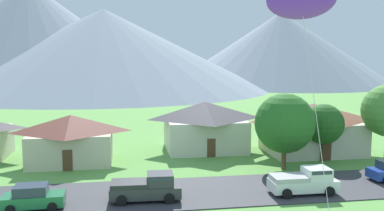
{
  "coord_description": "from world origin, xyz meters",
  "views": [
    {
      "loc": [
        -3.73,
        -1.91,
        10.58
      ],
      "look_at": [
        -0.13,
        20.53,
        7.93
      ],
      "focal_mm": 38.66,
      "sensor_mm": 36.0,
      "label": 1
    }
  ],
  "objects_px": {
    "house_left_center": "(71,138)",
    "pickup_truck_charcoal_east_side": "(147,187)",
    "tree_near_right": "(285,123)",
    "parked_car_green_west_end": "(33,197)",
    "kite_flyer_with_kite": "(302,8)",
    "house_rightmost": "(205,125)",
    "pickup_truck_white_west_side": "(305,181)",
    "house_right_center": "(312,127)",
    "tree_left_of_center": "(324,124)"
  },
  "relations": [
    {
      "from": "house_left_center",
      "to": "pickup_truck_charcoal_east_side",
      "type": "xyz_separation_m",
      "value": [
        6.95,
        -12.42,
        -1.47
      ]
    },
    {
      "from": "tree_near_right",
      "to": "parked_car_green_west_end",
      "type": "bearing_deg",
      "value": -161.39
    },
    {
      "from": "kite_flyer_with_kite",
      "to": "house_rightmost",
      "type": "bearing_deg",
      "value": 85.27
    },
    {
      "from": "parked_car_green_west_end",
      "to": "pickup_truck_charcoal_east_side",
      "type": "relative_size",
      "value": 0.81
    },
    {
      "from": "house_rightmost",
      "to": "pickup_truck_white_west_side",
      "type": "distance_m",
      "value": 17.39
    },
    {
      "from": "pickup_truck_white_west_side",
      "to": "pickup_truck_charcoal_east_side",
      "type": "distance_m",
      "value": 12.17
    },
    {
      "from": "parked_car_green_west_end",
      "to": "kite_flyer_with_kite",
      "type": "relative_size",
      "value": 0.32
    },
    {
      "from": "house_left_center",
      "to": "house_rightmost",
      "type": "distance_m",
      "value": 14.9
    },
    {
      "from": "pickup_truck_charcoal_east_side",
      "to": "pickup_truck_white_west_side",
      "type": "bearing_deg",
      "value": -1.71
    },
    {
      "from": "house_rightmost",
      "to": "house_left_center",
      "type": "bearing_deg",
      "value": -164.99
    },
    {
      "from": "pickup_truck_charcoal_east_side",
      "to": "house_left_center",
      "type": "bearing_deg",
      "value": 119.23
    },
    {
      "from": "house_right_center",
      "to": "pickup_truck_white_west_side",
      "type": "height_order",
      "value": "house_right_center"
    },
    {
      "from": "tree_left_of_center",
      "to": "house_left_center",
      "type": "bearing_deg",
      "value": 172.52
    },
    {
      "from": "tree_near_right",
      "to": "parked_car_green_west_end",
      "type": "relative_size",
      "value": 1.71
    },
    {
      "from": "kite_flyer_with_kite",
      "to": "tree_near_right",
      "type": "bearing_deg",
      "value": 69.25
    },
    {
      "from": "house_rightmost",
      "to": "tree_left_of_center",
      "type": "distance_m",
      "value": 13.12
    },
    {
      "from": "house_left_center",
      "to": "tree_left_of_center",
      "type": "height_order",
      "value": "tree_left_of_center"
    },
    {
      "from": "tree_left_of_center",
      "to": "kite_flyer_with_kite",
      "type": "height_order",
      "value": "kite_flyer_with_kite"
    },
    {
      "from": "tree_left_of_center",
      "to": "pickup_truck_white_west_side",
      "type": "relative_size",
      "value": 1.13
    },
    {
      "from": "house_left_center",
      "to": "tree_left_of_center",
      "type": "distance_m",
      "value": 25.58
    },
    {
      "from": "house_rightmost",
      "to": "tree_near_right",
      "type": "xyz_separation_m",
      "value": [
        5.8,
        -9.58,
        1.56
      ]
    },
    {
      "from": "kite_flyer_with_kite",
      "to": "pickup_truck_charcoal_east_side",
      "type": "bearing_deg",
      "value": 107.13
    },
    {
      "from": "house_rightmost",
      "to": "parked_car_green_west_end",
      "type": "bearing_deg",
      "value": -132.67
    },
    {
      "from": "tree_left_of_center",
      "to": "kite_flyer_with_kite",
      "type": "distance_m",
      "value": 29.41
    },
    {
      "from": "house_left_center",
      "to": "house_right_center",
      "type": "relative_size",
      "value": 0.8
    },
    {
      "from": "pickup_truck_white_west_side",
      "to": "kite_flyer_with_kite",
      "type": "relative_size",
      "value": 0.39
    },
    {
      "from": "house_right_center",
      "to": "house_left_center",
      "type": "bearing_deg",
      "value": -179.03
    },
    {
      "from": "tree_near_right",
      "to": "parked_car_green_west_end",
      "type": "height_order",
      "value": "tree_near_right"
    },
    {
      "from": "tree_near_right",
      "to": "house_right_center",
      "type": "bearing_deg",
      "value": 47.35
    },
    {
      "from": "parked_car_green_west_end",
      "to": "kite_flyer_with_kite",
      "type": "xyz_separation_m",
      "value": [
        12.78,
        -15.13,
        11.45
      ]
    },
    {
      "from": "house_rightmost",
      "to": "parked_car_green_west_end",
      "type": "relative_size",
      "value": 2.22
    },
    {
      "from": "parked_car_green_west_end",
      "to": "kite_flyer_with_kite",
      "type": "height_order",
      "value": "kite_flyer_with_kite"
    },
    {
      "from": "house_right_center",
      "to": "kite_flyer_with_kite",
      "type": "distance_m",
      "value": 33.13
    },
    {
      "from": "tree_left_of_center",
      "to": "kite_flyer_with_kite",
      "type": "xyz_separation_m",
      "value": [
        -13.58,
        -24.67,
        8.48
      ]
    },
    {
      "from": "tree_left_of_center",
      "to": "pickup_truck_charcoal_east_side",
      "type": "relative_size",
      "value": 1.12
    },
    {
      "from": "parked_car_green_west_end",
      "to": "tree_left_of_center",
      "type": "bearing_deg",
      "value": 19.9
    },
    {
      "from": "house_right_center",
      "to": "pickup_truck_charcoal_east_side",
      "type": "height_order",
      "value": "house_right_center"
    },
    {
      "from": "pickup_truck_charcoal_east_side",
      "to": "kite_flyer_with_kite",
      "type": "bearing_deg",
      "value": -72.87
    },
    {
      "from": "house_left_center",
      "to": "pickup_truck_charcoal_east_side",
      "type": "distance_m",
      "value": 14.31
    },
    {
      "from": "tree_near_right",
      "to": "pickup_truck_charcoal_east_side",
      "type": "relative_size",
      "value": 1.38
    },
    {
      "from": "house_right_center",
      "to": "tree_near_right",
      "type": "height_order",
      "value": "tree_near_right"
    },
    {
      "from": "house_rightmost",
      "to": "kite_flyer_with_kite",
      "type": "distance_m",
      "value": 33.33
    },
    {
      "from": "pickup_truck_white_west_side",
      "to": "pickup_truck_charcoal_east_side",
      "type": "height_order",
      "value": "same"
    },
    {
      "from": "tree_left_of_center",
      "to": "pickup_truck_white_west_side",
      "type": "distance_m",
      "value": 11.65
    },
    {
      "from": "house_right_center",
      "to": "pickup_truck_charcoal_east_side",
      "type": "xyz_separation_m",
      "value": [
        -18.91,
        -12.86,
        -1.79
      ]
    },
    {
      "from": "house_right_center",
      "to": "kite_flyer_with_kite",
      "type": "relative_size",
      "value": 0.79
    },
    {
      "from": "house_left_center",
      "to": "kite_flyer_with_kite",
      "type": "height_order",
      "value": "kite_flyer_with_kite"
    },
    {
      "from": "house_left_center",
      "to": "tree_left_of_center",
      "type": "bearing_deg",
      "value": -7.48
    },
    {
      "from": "house_left_center",
      "to": "parked_car_green_west_end",
      "type": "xyz_separation_m",
      "value": [
        -1.03,
        -12.87,
        -1.66
      ]
    },
    {
      "from": "house_rightmost",
      "to": "pickup_truck_charcoal_east_side",
      "type": "relative_size",
      "value": 1.79
    }
  ]
}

